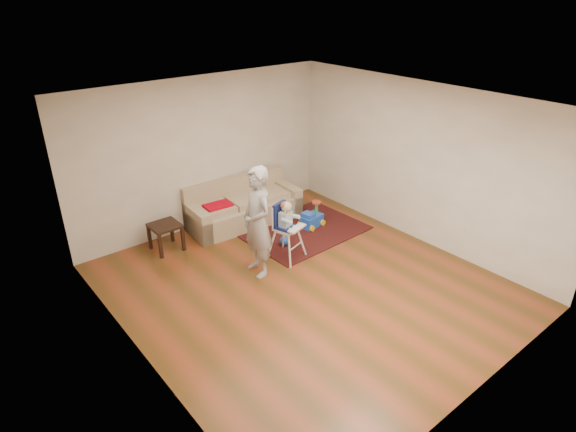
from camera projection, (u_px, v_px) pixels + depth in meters
ground at (305, 285)px, 7.18m from camera, size 5.50×5.50×0.00m
room_envelope at (282, 157)px, 6.72m from camera, size 5.04×5.52×2.72m
sofa at (243, 203)px, 8.88m from camera, size 2.16×1.01×0.81m
side_table at (166, 237)px, 8.05m from camera, size 0.47×0.47×0.47m
area_rug at (303, 230)px, 8.76m from camera, size 2.15×1.64×0.02m
ride_on_toy at (312, 215)px, 8.79m from camera, size 0.45×0.36×0.45m
toy_ball at (284, 241)px, 8.21m from camera, size 0.17×0.17×0.17m
high_chair at (286, 231)px, 7.70m from camera, size 0.58×0.58×1.01m
adult at (257, 222)px, 7.14m from camera, size 0.49×0.68×1.73m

